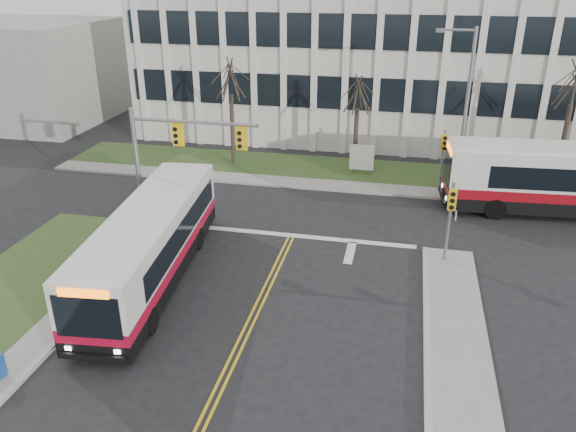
{
  "coord_description": "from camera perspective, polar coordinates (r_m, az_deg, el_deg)",
  "views": [
    {
      "loc": [
        5.02,
        -16.0,
        12.14
      ],
      "look_at": [
        0.26,
        6.09,
        2.0
      ],
      "focal_mm": 35.0,
      "sensor_mm": 36.0,
      "label": 1
    }
  ],
  "objects": [
    {
      "name": "ground",
      "position": [
        20.71,
        -4.35,
        -11.81
      ],
      "size": [
        120.0,
        120.0,
        0.0
      ],
      "primitive_type": "plane",
      "color": "black",
      "rests_on": "ground"
    },
    {
      "name": "sidewalk_cross",
      "position": [
        33.46,
        11.3,
        2.53
      ],
      "size": [
        44.0,
        1.6,
        0.14
      ],
      "primitive_type": "cube",
      "color": "#9E9B93",
      "rests_on": "ground"
    },
    {
      "name": "building_lawn",
      "position": [
        36.09,
        11.44,
        4.11
      ],
      "size": [
        44.0,
        5.0,
        0.12
      ],
      "primitive_type": "cube",
      "color": "#314C20",
      "rests_on": "ground"
    },
    {
      "name": "office_building",
      "position": [
        46.41,
        12.51,
        16.02
      ],
      "size": [
        40.0,
        16.0,
        12.0
      ],
      "primitive_type": "cube",
      "color": "silver",
      "rests_on": "ground"
    },
    {
      "name": "building_annex",
      "position": [
        52.85,
        -24.68,
        13.19
      ],
      "size": [
        12.0,
        12.0,
        8.0
      ],
      "primitive_type": "cube",
      "color": "#9E9B93",
      "rests_on": "ground"
    },
    {
      "name": "mast_arm_signal",
      "position": [
        26.68,
        -12.02,
        6.45
      ],
      "size": [
        6.11,
        0.38,
        6.2
      ],
      "color": "slate",
      "rests_on": "ground"
    },
    {
      "name": "signal_pole_near",
      "position": [
        24.94,
        16.18,
        0.42
      ],
      "size": [
        0.34,
        0.39,
        3.8
      ],
      "color": "slate",
      "rests_on": "ground"
    },
    {
      "name": "signal_pole_far",
      "position": [
        32.92,
        15.49,
        6.25
      ],
      "size": [
        0.34,
        0.39,
        3.8
      ],
      "color": "slate",
      "rests_on": "ground"
    },
    {
      "name": "streetlight",
      "position": [
        33.08,
        17.42,
        10.96
      ],
      "size": [
        2.15,
        0.25,
        9.2
      ],
      "color": "slate",
      "rests_on": "ground"
    },
    {
      "name": "directory_sign",
      "position": [
        35.34,
        7.5,
        5.87
      ],
      "size": [
        1.5,
        0.12,
        2.0
      ],
      "color": "slate",
      "rests_on": "ground"
    },
    {
      "name": "tree_left",
      "position": [
        36.35,
        -5.87,
        13.54
      ],
      "size": [
        1.8,
        1.8,
        7.7
      ],
      "color": "#42352B",
      "rests_on": "ground"
    },
    {
      "name": "tree_mid",
      "position": [
        35.1,
        7.11,
        12.05
      ],
      "size": [
        1.8,
        1.8,
        6.82
      ],
      "color": "#42352B",
      "rests_on": "ground"
    },
    {
      "name": "tree_right",
      "position": [
        35.72,
        27.09,
        11.55
      ],
      "size": [
        1.8,
        1.8,
        8.25
      ],
      "color": "#42352B",
      "rests_on": "ground"
    },
    {
      "name": "bus_main",
      "position": [
        23.85,
        -13.75,
        -2.91
      ],
      "size": [
        3.69,
        11.93,
        3.13
      ],
      "primitive_type": null,
      "rotation": [
        0.0,
        0.0,
        0.1
      ],
      "color": "silver",
      "rests_on": "ground"
    }
  ]
}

